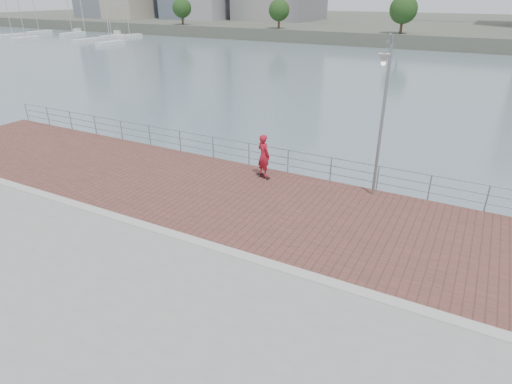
% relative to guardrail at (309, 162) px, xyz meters
% --- Properties ---
extents(water, '(400.00, 400.00, 0.00)m').
position_rel_guardrail_xyz_m(water, '(-0.00, -7.00, -2.69)').
color(water, slate).
rests_on(water, ground).
extents(brick_lane, '(40.00, 6.80, 0.02)m').
position_rel_guardrail_xyz_m(brick_lane, '(-0.00, -3.40, -0.68)').
color(brick_lane, brown).
rests_on(brick_lane, seawall).
extents(curb, '(40.00, 0.40, 0.06)m').
position_rel_guardrail_xyz_m(curb, '(-0.00, -7.00, -0.66)').
color(curb, '#B7B5AD').
rests_on(curb, seawall).
extents(far_shore, '(320.00, 95.00, 2.50)m').
position_rel_guardrail_xyz_m(far_shore, '(-0.00, 115.50, -1.44)').
color(far_shore, '#4C5142').
rests_on(far_shore, ground).
extents(guardrail, '(39.06, 0.06, 1.13)m').
position_rel_guardrail_xyz_m(guardrail, '(0.00, 0.00, 0.00)').
color(guardrail, '#8C9EA8').
rests_on(guardrail, brick_lane).
extents(street_lamp, '(0.44, 1.28, 6.02)m').
position_rel_guardrail_xyz_m(street_lamp, '(3.05, -0.94, 3.59)').
color(street_lamp, gray).
rests_on(street_lamp, brick_lane).
extents(skateboard, '(0.75, 0.46, 0.08)m').
position_rel_guardrail_xyz_m(skateboard, '(-1.74, -1.07, -0.61)').
color(skateboard, black).
rests_on(skateboard, brick_lane).
extents(skateboarder, '(0.82, 0.70, 1.92)m').
position_rel_guardrail_xyz_m(skateboarder, '(-1.74, -1.07, 0.37)').
color(skateboarder, '#AA1628').
rests_on(skateboarder, skateboard).
extents(shoreline_trees, '(109.72, 5.08, 6.78)m').
position_rel_guardrail_xyz_m(shoreline_trees, '(-3.60, 70.00, 3.71)').
color(shoreline_trees, '#473323').
rests_on(shoreline_trees, far_shore).
extents(marina, '(35.80, 30.70, 9.76)m').
position_rel_guardrail_xyz_m(marina, '(-80.26, 56.94, -2.25)').
color(marina, white).
rests_on(marina, water).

